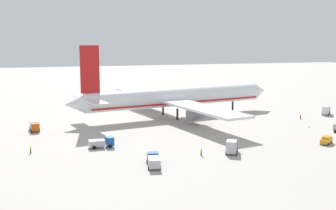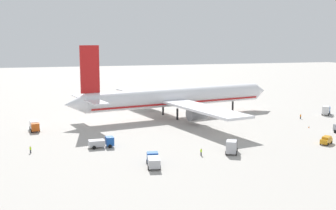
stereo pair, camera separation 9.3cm
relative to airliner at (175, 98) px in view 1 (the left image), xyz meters
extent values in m
plane|color=#ADA8A0|center=(1.41, 0.35, -6.66)|extent=(600.00, 600.00, 0.00)
cylinder|color=white|center=(1.41, 0.35, 0.21)|extent=(66.40, 18.55, 6.26)
cone|color=white|center=(36.48, 7.01, 0.21)|extent=(6.07, 6.97, 6.14)
cone|color=white|center=(-34.28, -6.43, 0.21)|extent=(7.26, 7.01, 5.95)
cube|color=red|center=(-29.24, -5.47, 10.63)|extent=(5.99, 1.61, 14.57)
cube|color=white|center=(-30.95, 0.85, 1.46)|extent=(6.41, 11.82, 0.36)
cube|color=white|center=(-28.51, -11.99, 1.46)|extent=(6.41, 11.82, 0.36)
cube|color=white|center=(-5.77, 20.36, -0.73)|extent=(15.51, 36.78, 0.70)
cylinder|color=slate|center=(-3.79, 15.28, -3.00)|extent=(5.55, 4.70, 3.85)
cube|color=white|center=(2.06, -20.89, -0.73)|extent=(15.51, 36.78, 0.70)
cylinder|color=slate|center=(2.05, -15.44, -3.09)|extent=(6.41, 5.03, 4.02)
cylinder|color=black|center=(24.24, 4.69, -4.79)|extent=(0.70, 0.70, 3.74)
cylinder|color=black|center=(-2.81, 4.77, -4.79)|extent=(0.70, 0.70, 3.74)
cylinder|color=black|center=(-0.90, -5.31, -4.79)|extent=(0.70, 0.70, 3.74)
cube|color=red|center=(1.41, 0.35, -1.51)|extent=(63.73, 17.74, 0.50)
cube|color=#BF4C14|center=(-45.81, -11.34, -5.14)|extent=(2.36, 2.25, 2.14)
cube|color=silver|center=(-46.19, -7.69, -5.10)|extent=(2.58, 4.42, 2.23)
cube|color=black|center=(-45.74, -12.05, -4.61)|extent=(1.82, 0.27, 0.94)
cylinder|color=black|center=(-44.76, -11.02, -6.21)|extent=(0.39, 0.93, 0.90)
cylinder|color=black|center=(-46.91, -11.25, -6.21)|extent=(0.39, 0.93, 0.90)
cylinder|color=black|center=(-45.20, -6.70, -6.21)|extent=(0.39, 0.93, 0.90)
cylinder|color=black|center=(-47.35, -6.92, -6.21)|extent=(0.39, 0.93, 0.90)
cube|color=#194CA5|center=(-21.97, -50.83, -5.23)|extent=(2.67, 2.40, 1.97)
cube|color=#B2B2B7|center=(-22.64, -54.36, -5.33)|extent=(3.07, 4.49, 1.76)
cube|color=black|center=(-21.84, -50.15, -4.74)|extent=(1.94, 0.45, 0.87)
cylinder|color=black|center=(-23.15, -50.81, -6.21)|extent=(0.46, 0.94, 0.90)
cylinder|color=black|center=(-20.86, -51.25, -6.21)|extent=(0.46, 0.94, 0.90)
cylinder|color=black|center=(-23.95, -54.99, -6.21)|extent=(0.46, 0.94, 0.90)
cylinder|color=black|center=(-21.66, -55.43, -6.21)|extent=(0.46, 0.94, 0.90)
cube|color=#194CA5|center=(53.92, -10.71, -5.17)|extent=(2.61, 2.62, 2.09)
cube|color=silver|center=(51.74, -12.79, -4.84)|extent=(3.91, 3.86, 2.73)
cube|color=black|center=(54.35, -10.30, -4.64)|extent=(1.23, 1.29, 0.92)
cylinder|color=black|center=(53.10, -10.09, -6.21)|extent=(0.86, 0.84, 0.90)
cylinder|color=black|center=(54.50, -11.56, -6.21)|extent=(0.86, 0.84, 0.90)
cylinder|color=black|center=(50.51, -12.56, -6.21)|extent=(0.86, 0.84, 0.90)
cylinder|color=black|center=(51.91, -14.03, -6.21)|extent=(0.86, 0.84, 0.90)
cube|color=black|center=(36.36, -37.04, -4.73)|extent=(1.96, 0.45, 0.87)
cylinder|color=black|center=(35.33, -37.94, -6.21)|extent=(0.46, 0.94, 0.90)
cube|color=#194CA5|center=(-28.31, -34.15, -5.17)|extent=(1.87, 2.53, 2.08)
cube|color=#B2B2B7|center=(-31.57, -34.23, -5.46)|extent=(3.80, 2.58, 1.50)
cube|color=black|center=(-27.68, -34.13, -4.65)|extent=(0.13, 2.09, 0.92)
cylinder|color=black|center=(-28.52, -32.91, -6.21)|extent=(0.91, 0.32, 0.90)
cylinder|color=black|center=(-28.46, -35.40, -6.21)|extent=(0.91, 0.32, 0.90)
cylinder|color=black|center=(-32.38, -33.00, -6.21)|extent=(0.91, 0.32, 0.90)
cylinder|color=black|center=(-32.32, -35.49, -6.21)|extent=(0.91, 0.32, 0.90)
cube|color=black|center=(-1.35, -46.95, -5.07)|extent=(2.76, 2.49, 2.29)
cube|color=#B2B2B7|center=(-2.74, -49.37, -4.84)|extent=(3.59, 3.92, 2.73)
cube|color=black|center=(-1.08, -46.48, -4.50)|extent=(1.71, 1.03, 1.01)
cylinder|color=black|center=(-2.42, -46.51, -6.21)|extent=(0.71, 0.93, 0.90)
cylinder|color=black|center=(-0.43, -47.66, -6.21)|extent=(0.71, 0.93, 0.90)
cylinder|color=black|center=(-4.07, -49.38, -6.21)|extent=(0.71, 0.93, 0.90)
cylinder|color=black|center=(-2.09, -50.53, -6.21)|extent=(0.71, 0.93, 0.90)
cube|color=orange|center=(24.45, -47.87, -5.79)|extent=(4.48, 3.81, 1.10)
cube|color=orange|center=(24.62, -47.76, -4.97)|extent=(3.13, 2.84, 0.55)
cylinder|color=black|center=(23.81, -49.40, -6.34)|extent=(0.66, 0.53, 0.64)
cylinder|color=black|center=(22.80, -47.84, -6.34)|extent=(0.66, 0.53, 0.64)
cylinder|color=black|center=(26.10, -47.90, -6.34)|extent=(0.66, 0.53, 0.64)
cylinder|color=black|center=(25.09, -46.35, -6.34)|extent=(0.66, 0.53, 0.64)
cylinder|color=#3F3F47|center=(-46.89, -34.46, -6.25)|extent=(0.45, 0.45, 0.83)
cylinder|color=#B2F219|center=(-46.89, -34.46, -5.52)|extent=(0.56, 0.56, 0.62)
sphere|color=tan|center=(-46.89, -34.46, -5.10)|extent=(0.22, 0.22, 0.22)
cylinder|color=#3F3F47|center=(-9.80, -48.31, -6.25)|extent=(0.44, 0.44, 0.82)
cylinder|color=#B2F219|center=(-9.80, -48.31, -5.53)|extent=(0.56, 0.56, 0.62)
sphere|color=tan|center=(-9.80, -48.31, -5.11)|extent=(0.22, 0.22, 0.22)
cylinder|color=black|center=(38.86, -16.50, -6.25)|extent=(0.45, 0.45, 0.82)
cylinder|color=orange|center=(38.86, -16.50, -5.53)|extent=(0.57, 0.57, 0.62)
sphere|color=beige|center=(38.86, -16.50, -5.11)|extent=(0.22, 0.22, 0.22)
cone|color=orange|center=(32.65, -29.58, -6.39)|extent=(0.36, 0.36, 0.55)
cone|color=orange|center=(41.36, 38.74, -6.39)|extent=(0.36, 0.36, 0.55)
cone|color=orange|center=(-17.03, 42.46, -6.39)|extent=(0.36, 0.36, 0.55)
camera|label=1|loc=(-44.62, -133.48, 19.13)|focal=44.42mm
camera|label=2|loc=(-44.54, -133.51, 19.13)|focal=44.42mm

